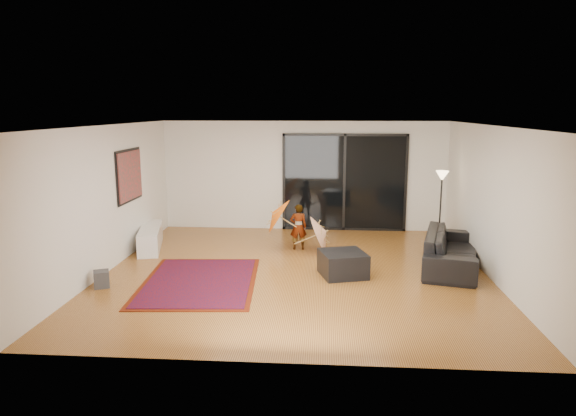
# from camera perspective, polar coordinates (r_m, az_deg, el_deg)

# --- Properties ---
(floor) EXTENTS (7.00, 7.00, 0.00)m
(floor) POSITION_cam_1_polar(r_m,az_deg,el_deg) (9.64, 0.85, -7.11)
(floor) COLOR #A66E2D
(floor) RESTS_ON ground
(ceiling) EXTENTS (7.00, 7.00, 0.00)m
(ceiling) POSITION_cam_1_polar(r_m,az_deg,el_deg) (9.17, 0.90, 9.15)
(ceiling) COLOR white
(ceiling) RESTS_ON wall_back
(wall_back) EXTENTS (7.00, 0.00, 7.00)m
(wall_back) POSITION_cam_1_polar(r_m,az_deg,el_deg) (12.76, 1.78, 3.58)
(wall_back) COLOR silver
(wall_back) RESTS_ON floor
(wall_front) EXTENTS (7.00, 0.00, 7.00)m
(wall_front) POSITION_cam_1_polar(r_m,az_deg,el_deg) (5.90, -1.10, -5.18)
(wall_front) COLOR silver
(wall_front) RESTS_ON floor
(wall_left) EXTENTS (0.00, 7.00, 7.00)m
(wall_left) POSITION_cam_1_polar(r_m,az_deg,el_deg) (10.13, -19.31, 1.02)
(wall_left) COLOR silver
(wall_left) RESTS_ON floor
(wall_right) EXTENTS (0.00, 7.00, 7.00)m
(wall_right) POSITION_cam_1_polar(r_m,az_deg,el_deg) (9.76, 21.86, 0.49)
(wall_right) COLOR silver
(wall_right) RESTS_ON floor
(sliding_door) EXTENTS (3.06, 0.07, 2.40)m
(sliding_door) POSITION_cam_1_polar(r_m,az_deg,el_deg) (12.75, 6.27, 2.83)
(sliding_door) COLOR black
(sliding_door) RESTS_ON wall_back
(painting) EXTENTS (0.04, 1.28, 1.08)m
(painting) POSITION_cam_1_polar(r_m,az_deg,el_deg) (10.98, -17.19, 3.47)
(painting) COLOR black
(painting) RESTS_ON wall_left
(media_console) EXTENTS (0.81, 1.72, 0.46)m
(media_console) POSITION_cam_1_polar(r_m,az_deg,el_deg) (11.57, -15.03, -3.21)
(media_console) COLOR white
(media_console) RESTS_ON floor
(speaker) EXTENTS (0.33, 0.33, 0.28)m
(speaker) POSITION_cam_1_polar(r_m,az_deg,el_deg) (9.36, -20.01, -7.43)
(speaker) COLOR #424244
(speaker) RESTS_ON floor
(persian_rug) EXTENTS (2.14, 2.85, 0.02)m
(persian_rug) POSITION_cam_1_polar(r_m,az_deg,el_deg) (9.23, -9.81, -8.04)
(persian_rug) COLOR #541707
(persian_rug) RESTS_ON floor
(sofa) EXTENTS (1.49, 2.53, 0.69)m
(sofa) POSITION_cam_1_polar(r_m,az_deg,el_deg) (10.31, 17.68, -4.42)
(sofa) COLOR black
(sofa) RESTS_ON floor
(ottoman) EXTENTS (0.96, 0.96, 0.44)m
(ottoman) POSITION_cam_1_polar(r_m,az_deg,el_deg) (9.43, 6.11, -6.18)
(ottoman) COLOR black
(ottoman) RESTS_ON floor
(floor_lamp) EXTENTS (0.28, 0.28, 1.65)m
(floor_lamp) POSITION_cam_1_polar(r_m,az_deg,el_deg) (11.84, 16.70, 2.30)
(floor_lamp) COLOR black
(floor_lamp) RESTS_ON floor
(child) EXTENTS (0.38, 0.27, 0.99)m
(child) POSITION_cam_1_polar(r_m,az_deg,el_deg) (11.03, 1.15, -2.11)
(child) COLOR #999999
(child) RESTS_ON floor
(parasol_orange) EXTENTS (0.59, 0.84, 0.88)m
(parasol_orange) POSITION_cam_1_polar(r_m,az_deg,el_deg) (10.97, -1.73, -0.90)
(parasol_orange) COLOR #E05B0B
(parasol_orange) RESTS_ON child
(parasol_white) EXTENTS (0.51, 0.81, 0.90)m
(parasol_white) POSITION_cam_1_polar(r_m,az_deg,el_deg) (10.87, 4.27, -2.29)
(parasol_white) COLOR silver
(parasol_white) RESTS_ON floor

